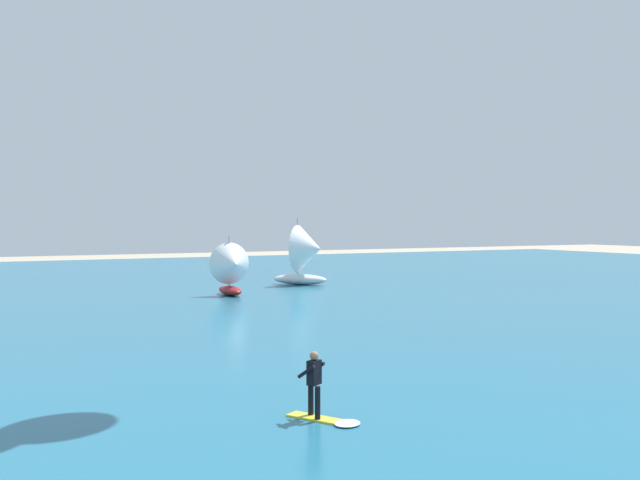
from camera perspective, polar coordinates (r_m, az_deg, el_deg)
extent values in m
cube|color=#236B89|center=(48.21, -15.80, -4.37)|extent=(160.00, 90.00, 0.10)
cube|color=yellow|center=(17.83, -0.48, -14.22)|extent=(1.07, 1.43, 0.05)
cylinder|color=black|center=(17.53, -0.20, -13.06)|extent=(0.14, 0.14, 0.80)
cylinder|color=black|center=(17.91, -0.75, -12.74)|extent=(0.14, 0.14, 0.80)
cube|color=black|center=(17.56, -0.48, -10.69)|extent=(0.42, 0.37, 0.60)
sphere|color=#9E7051|center=(17.48, -0.48, -9.37)|extent=(0.22, 0.22, 0.22)
cylinder|color=black|center=(17.41, -1.11, -10.62)|extent=(0.33, 0.48, 0.39)
cylinder|color=black|center=(17.77, -0.30, -10.37)|extent=(0.33, 0.48, 0.39)
ellipsoid|color=white|center=(17.34, 2.22, -14.63)|extent=(0.91, 0.87, 0.08)
ellipsoid|color=silver|center=(53.86, -1.63, -3.21)|extent=(4.04, 4.17, 0.81)
cylinder|color=silver|center=(53.78, -1.83, -0.48)|extent=(0.14, 0.14, 4.33)
cone|color=white|center=(53.45, -0.89, -0.72)|extent=(3.95, 3.87, 3.64)
ellipsoid|color=maroon|center=(46.67, -7.31, -4.08)|extent=(1.18, 3.29, 0.61)
cylinder|color=silver|center=(46.67, -7.37, -1.69)|extent=(0.10, 0.10, 3.27)
cone|color=white|center=(46.00, -7.09, -1.94)|extent=(2.77, 1.48, 2.74)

